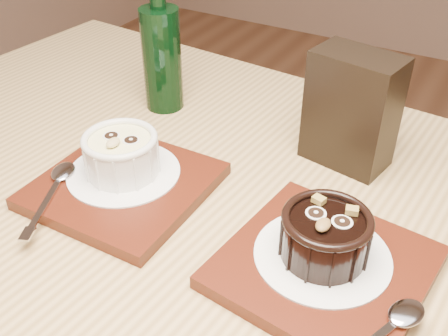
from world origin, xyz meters
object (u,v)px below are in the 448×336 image
(ramekin_dark, at_px, (325,234))
(tray_left, at_px, (124,186))
(condiment_stand, at_px, (352,110))
(ramekin_white, at_px, (121,153))
(green_bottle, at_px, (162,55))
(table, at_px, (222,313))
(tray_right, at_px, (324,267))

(ramekin_dark, bearing_deg, tray_left, 178.98)
(condiment_stand, bearing_deg, ramekin_white, -139.32)
(ramekin_dark, xyz_separation_m, green_bottle, (-0.32, 0.19, 0.04))
(ramekin_dark, height_order, condiment_stand, condiment_stand)
(ramekin_dark, height_order, green_bottle, green_bottle)
(table, relative_size, ramekin_dark, 15.05)
(ramekin_white, height_order, tray_right, ramekin_white)
(tray_left, xyz_separation_m, ramekin_white, (-0.01, 0.01, 0.04))
(table, height_order, tray_left, tray_left)
(ramekin_dark, bearing_deg, tray_right, -51.03)
(tray_left, relative_size, condiment_stand, 1.29)
(ramekin_dark, relative_size, condiment_stand, 0.60)
(ramekin_white, xyz_separation_m, ramekin_dark, (0.25, -0.01, -0.00))
(table, relative_size, tray_right, 7.01)
(ramekin_white, distance_m, green_bottle, 0.20)
(table, height_order, tray_right, tray_right)
(tray_left, distance_m, tray_right, 0.24)
(condiment_stand, bearing_deg, ramekin_dark, -77.23)
(ramekin_white, xyz_separation_m, condiment_stand, (0.21, 0.18, 0.03))
(tray_right, height_order, ramekin_dark, ramekin_dark)
(tray_left, distance_m, condiment_stand, 0.28)
(tray_right, bearing_deg, condiment_stand, 103.75)
(tray_left, height_order, condiment_stand, condiment_stand)
(ramekin_white, distance_m, ramekin_dark, 0.25)
(ramekin_white, height_order, green_bottle, green_bottle)
(tray_left, height_order, ramekin_dark, ramekin_dark)
(condiment_stand, relative_size, green_bottle, 0.69)
(green_bottle, bearing_deg, condiment_stand, -0.65)
(table, bearing_deg, ramekin_dark, 18.67)
(tray_left, height_order, ramekin_white, ramekin_white)
(ramekin_dark, bearing_deg, ramekin_white, 176.36)
(tray_right, xyz_separation_m, ramekin_dark, (-0.00, 0.01, 0.04))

